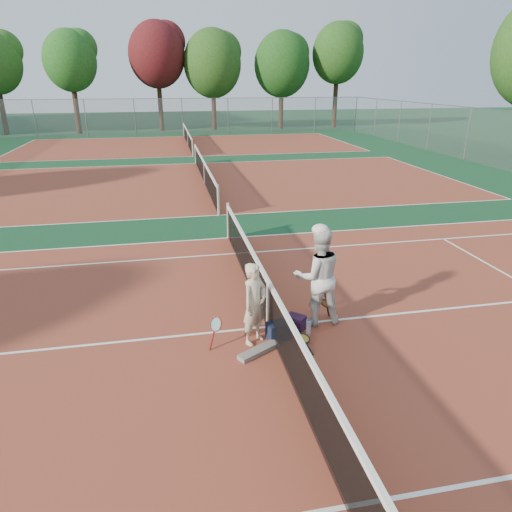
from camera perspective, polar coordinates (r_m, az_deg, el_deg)
The scene contains 22 objects.
ground at distance 9.06m, azimuth 1.47°, elevation -8.87°, with size 130.00×130.00×0.00m, color #0F381E.
court_main at distance 9.06m, azimuth 1.47°, elevation -8.86°, with size 23.77×10.97×0.01m, color brown.
court_far_a at distance 21.69m, azimuth -6.43°, elevation 9.03°, with size 23.77×10.97×0.01m, color brown.
court_far_b at distance 34.98m, azimuth -8.50°, elevation 13.57°, with size 23.77×10.97×0.01m, color brown.
net_main at distance 8.81m, azimuth 1.50°, elevation -6.01°, with size 0.10×10.98×1.02m, color black, non-canonical shape.
net_far_a at distance 21.59m, azimuth -6.48°, elevation 10.35°, with size 0.10×10.98×1.02m, color black, non-canonical shape.
net_far_b at distance 34.92m, azimuth -8.55°, elevation 14.39°, with size 0.10×10.98×1.02m, color black, non-canonical shape.
fence_back at distance 41.79m, azimuth -9.19°, elevation 16.82°, with size 32.00×0.06×3.00m, color slate, non-canonical shape.
player_a at distance 8.23m, azimuth -0.18°, elevation -6.00°, with size 0.57×0.37×1.55m, color beige.
player_b at distance 8.90m, azimuth 7.73°, elevation -2.52°, with size 0.96×0.75×1.98m, color silver.
racket_red at distance 8.40m, azimuth -5.01°, elevation -9.41°, with size 0.30×0.27×0.55m, color maroon, non-canonical shape.
racket_black_held at distance 9.23m, azimuth 8.74°, elevation -6.69°, with size 0.35×0.27×0.52m, color black, non-canonical shape.
racket_spare at distance 8.61m, azimuth 5.94°, elevation -10.33°, with size 0.60×0.27×0.10m, color black, non-canonical shape.
sports_bag_navy at distance 8.63m, azimuth 2.79°, elevation -9.30°, with size 0.41×0.28×0.33m, color black.
sports_bag_purple at distance 8.96m, azimuth 4.98°, elevation -8.26°, with size 0.35×0.24×0.28m, color black.
net_cover_canvas at distance 8.26m, azimuth 0.38°, elevation -11.76°, with size 0.85×0.20×0.09m, color slate.
water_bottle at distance 8.79m, azimuth 6.56°, elevation -8.91°, with size 0.09×0.09×0.30m, color silver.
tree_back_1 at distance 44.95m, azimuth -22.23°, elevation 21.64°, with size 4.42×4.42×8.54m.
tree_back_maroon at distance 45.49m, azimuth -12.30°, elevation 23.34°, with size 5.01×5.01×9.46m.
tree_back_3 at distance 45.33m, azimuth -5.46°, elevation 22.80°, with size 5.25×5.25×8.88m.
tree_back_4 at distance 46.48m, azimuth 3.25°, elevation 22.79°, with size 5.19×5.19×8.82m.
tree_back_5 at distance 48.15m, azimuth 10.20°, elevation 23.65°, with size 4.86×4.86×9.63m.
Camera 1 is at (-1.75, -7.64, 4.55)m, focal length 32.00 mm.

